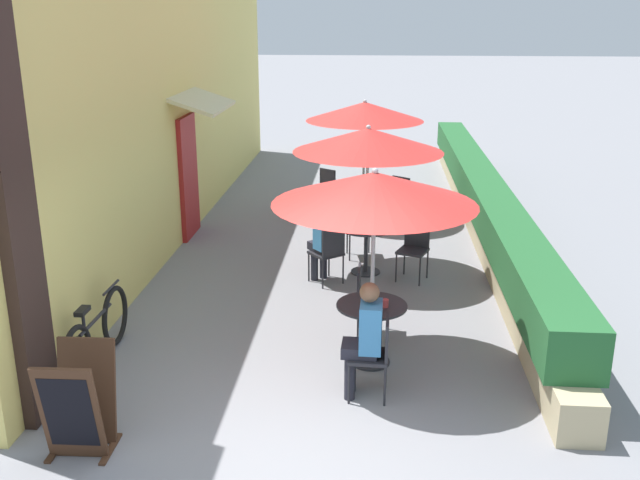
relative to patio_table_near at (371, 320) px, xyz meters
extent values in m
plane|color=gray|center=(-0.83, -1.94, -0.52)|extent=(120.00, 120.00, 0.00)
cube|color=#E0CC6B|center=(-3.38, 5.31, 1.58)|extent=(0.24, 14.50, 4.20)
cube|color=black|center=(-3.20, -1.34, 1.58)|extent=(0.12, 0.56, 4.20)
cube|color=maroon|center=(-3.22, 4.58, 0.53)|extent=(0.08, 0.96, 2.10)
cube|color=beige|center=(-2.91, 4.58, 1.83)|extent=(0.78, 1.80, 0.30)
cube|color=tan|center=(1.92, 5.21, -0.29)|extent=(0.44, 13.50, 0.45)
cube|color=#235B2D|center=(1.92, 5.21, 0.21)|extent=(0.60, 12.83, 0.56)
cylinder|color=#28282D|center=(0.00, 0.00, -0.51)|extent=(0.44, 0.44, 0.02)
cylinder|color=#28282D|center=(0.00, 0.00, -0.16)|extent=(0.06, 0.06, 0.69)
cylinder|color=#28282D|center=(0.00, 0.00, 0.18)|extent=(0.79, 0.79, 0.02)
cylinder|color=#B7B7BC|center=(0.00, 0.00, 0.56)|extent=(0.04, 0.04, 2.15)
cone|color=red|center=(0.00, 0.00, 1.51)|extent=(2.18, 2.18, 0.34)
sphere|color=#B7B7BC|center=(0.00, 0.00, 1.69)|extent=(0.07, 0.07, 0.07)
cube|color=#232328|center=(-0.02, -0.73, -0.07)|extent=(0.41, 0.41, 0.04)
cube|color=#232328|center=(0.16, -0.74, 0.14)|extent=(0.04, 0.38, 0.42)
cylinder|color=#232328|center=(-0.20, -0.55, -0.29)|extent=(0.02, 0.02, 0.45)
cylinder|color=#232328|center=(-0.21, -0.91, -0.29)|extent=(0.02, 0.02, 0.45)
cylinder|color=#232328|center=(0.16, -0.56, -0.29)|extent=(0.02, 0.02, 0.45)
cylinder|color=#232328|center=(0.15, -0.92, -0.29)|extent=(0.02, 0.02, 0.45)
cylinder|color=#23232D|center=(-0.20, -0.65, -0.28)|extent=(0.11, 0.11, 0.47)
cylinder|color=#23232D|center=(-0.21, -0.81, -0.28)|extent=(0.11, 0.11, 0.47)
cube|color=#23232D|center=(-0.11, -0.73, 0.01)|extent=(0.37, 0.31, 0.12)
cube|color=teal|center=(0.00, -0.73, 0.26)|extent=(0.23, 0.35, 0.50)
sphere|color=brown|center=(-0.02, -0.73, 0.63)|extent=(0.20, 0.20, 0.20)
cube|color=#232328|center=(0.02, 0.73, -0.07)|extent=(0.41, 0.41, 0.04)
cube|color=#232328|center=(-0.16, 0.74, 0.14)|extent=(0.04, 0.38, 0.42)
cylinder|color=#232328|center=(0.20, 0.55, -0.29)|extent=(0.02, 0.02, 0.45)
cylinder|color=#232328|center=(0.21, 0.91, -0.29)|extent=(0.02, 0.02, 0.45)
cylinder|color=#232328|center=(-0.16, 0.56, -0.29)|extent=(0.02, 0.02, 0.45)
cylinder|color=#232328|center=(-0.15, 0.92, -0.29)|extent=(0.02, 0.02, 0.45)
cylinder|color=#B73D3D|center=(0.15, -0.06, 0.24)|extent=(0.07, 0.07, 0.09)
cylinder|color=#28282D|center=(-0.11, 2.91, -0.51)|extent=(0.44, 0.44, 0.02)
cylinder|color=#28282D|center=(-0.11, 2.91, -0.16)|extent=(0.06, 0.06, 0.69)
cylinder|color=#28282D|center=(-0.11, 2.91, 0.18)|extent=(0.79, 0.79, 0.02)
cylinder|color=#B7B7BC|center=(-0.11, 2.91, 0.56)|extent=(0.04, 0.04, 2.15)
cone|color=red|center=(-0.11, 2.91, 1.51)|extent=(2.18, 2.18, 0.34)
sphere|color=#B7B7BC|center=(-0.11, 2.91, 1.69)|extent=(0.07, 0.07, 0.07)
cube|color=#232328|center=(-0.22, 3.63, -0.07)|extent=(0.46, 0.46, 0.04)
cube|color=#232328|center=(-0.41, 3.61, 0.14)|extent=(0.09, 0.38, 0.42)
cylinder|color=#232328|center=(-0.02, 3.48, -0.29)|extent=(0.02, 0.02, 0.45)
cylinder|color=#232328|center=(-0.07, 3.84, -0.29)|extent=(0.02, 0.02, 0.45)
cylinder|color=#232328|center=(-0.37, 3.43, -0.29)|extent=(0.02, 0.02, 0.45)
cylinder|color=#232328|center=(-0.43, 3.78, -0.29)|extent=(0.02, 0.02, 0.45)
cube|color=#232328|center=(-0.68, 2.45, -0.07)|extent=(0.56, 0.56, 0.04)
cube|color=#232328|center=(-0.57, 2.31, 0.14)|extent=(0.31, 0.26, 0.42)
cylinder|color=#232328|center=(-0.65, 2.70, -0.29)|extent=(0.02, 0.02, 0.45)
cylinder|color=#232328|center=(-0.93, 2.48, -0.29)|extent=(0.02, 0.02, 0.45)
cylinder|color=#232328|center=(-0.43, 2.42, -0.29)|extent=(0.02, 0.02, 0.45)
cylinder|color=#232328|center=(-0.71, 2.20, -0.29)|extent=(0.02, 0.02, 0.45)
cylinder|color=#23232D|center=(-0.73, 2.64, -0.28)|extent=(0.11, 0.11, 0.47)
cylinder|color=#23232D|center=(-0.86, 2.54, -0.28)|extent=(0.11, 0.11, 0.47)
cube|color=#23232D|center=(-0.74, 2.52, 0.01)|extent=(0.46, 0.47, 0.12)
cube|color=teal|center=(-0.67, 2.44, 0.26)|extent=(0.40, 0.38, 0.50)
sphere|color=#A87556|center=(-0.68, 2.45, 0.63)|extent=(0.20, 0.20, 0.20)
cube|color=#232328|center=(0.57, 2.64, -0.07)|extent=(0.52, 0.52, 0.04)
cube|color=#232328|center=(0.64, 2.82, 0.14)|extent=(0.37, 0.17, 0.42)
cylinder|color=#232328|center=(0.34, 2.54, -0.29)|extent=(0.02, 0.02, 0.45)
cylinder|color=#232328|center=(0.68, 2.41, -0.29)|extent=(0.02, 0.02, 0.45)
cylinder|color=#232328|center=(0.47, 2.88, -0.29)|extent=(0.02, 0.02, 0.45)
cylinder|color=#232328|center=(0.81, 2.75, -0.29)|extent=(0.02, 0.02, 0.45)
cylinder|color=#28282D|center=(-0.22, 5.96, -0.51)|extent=(0.44, 0.44, 0.02)
cylinder|color=#28282D|center=(-0.22, 5.96, -0.16)|extent=(0.06, 0.06, 0.69)
cylinder|color=#28282D|center=(-0.22, 5.96, 0.18)|extent=(0.79, 0.79, 0.02)
cylinder|color=#B7B7BC|center=(-0.22, 5.96, 0.56)|extent=(0.04, 0.04, 2.15)
cone|color=red|center=(-0.22, 5.96, 1.51)|extent=(2.18, 2.18, 0.34)
sphere|color=#B7B7BC|center=(-0.22, 5.96, 1.69)|extent=(0.07, 0.07, 0.07)
cube|color=#232328|center=(-0.81, 6.39, -0.07)|extent=(0.56, 0.56, 0.04)
cube|color=#232328|center=(-0.92, 6.24, 0.14)|extent=(0.32, 0.25, 0.42)
cylinder|color=#232328|center=(-0.56, 6.43, -0.29)|extent=(0.02, 0.02, 0.45)
cylinder|color=#232328|center=(-0.85, 6.64, -0.29)|extent=(0.02, 0.02, 0.45)
cylinder|color=#232328|center=(-0.77, 6.14, -0.29)|extent=(0.02, 0.02, 0.45)
cylinder|color=#232328|center=(-1.06, 6.35, -0.29)|extent=(0.02, 0.02, 0.45)
cube|color=#232328|center=(0.37, 5.52, -0.07)|extent=(0.56, 0.56, 0.04)
cube|color=#232328|center=(0.48, 5.67, 0.14)|extent=(0.32, 0.25, 0.42)
cylinder|color=#232328|center=(0.12, 5.48, -0.29)|extent=(0.02, 0.02, 0.45)
cylinder|color=#232328|center=(0.41, 5.27, -0.29)|extent=(0.02, 0.02, 0.45)
cylinder|color=#232328|center=(0.34, 5.78, -0.29)|extent=(0.02, 0.02, 0.45)
cylinder|color=#232328|center=(0.63, 5.56, -0.29)|extent=(0.02, 0.02, 0.45)
cylinder|color=#232328|center=(-0.28, 5.97, 0.24)|extent=(0.07, 0.07, 0.09)
torus|color=black|center=(-3.03, 0.25, -0.16)|extent=(0.07, 0.72, 0.72)
torus|color=black|center=(-3.04, -0.84, -0.16)|extent=(0.07, 0.72, 0.72)
cylinder|color=black|center=(-3.03, -0.29, 0.04)|extent=(0.05, 0.85, 0.04)
cylinder|color=black|center=(-3.03, -0.49, -0.14)|extent=(0.05, 0.63, 0.41)
cylinder|color=black|center=(-3.03, -0.60, 0.14)|extent=(0.04, 0.04, 0.25)
cube|color=black|center=(-3.03, -0.60, 0.27)|extent=(0.10, 0.22, 0.05)
cylinder|color=black|center=(-3.03, 0.21, 0.21)|extent=(0.03, 0.46, 0.03)
cube|color=#422819|center=(-2.58, -1.68, -0.03)|extent=(0.53, 0.24, 0.97)
cube|color=black|center=(-2.58, -1.66, -0.01)|extent=(0.44, 0.17, 0.73)
cube|color=#422819|center=(-2.57, -2.08, -0.03)|extent=(0.53, 0.24, 0.97)
cube|color=black|center=(-2.57, -2.10, -0.01)|extent=(0.44, 0.17, 0.73)
cube|color=#422819|center=(-2.33, -1.88, -0.51)|extent=(0.07, 0.48, 0.02)
cube|color=#422819|center=(-2.82, -1.89, -0.51)|extent=(0.07, 0.48, 0.02)
camera|label=1|loc=(0.00, -7.27, 3.28)|focal=40.00mm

